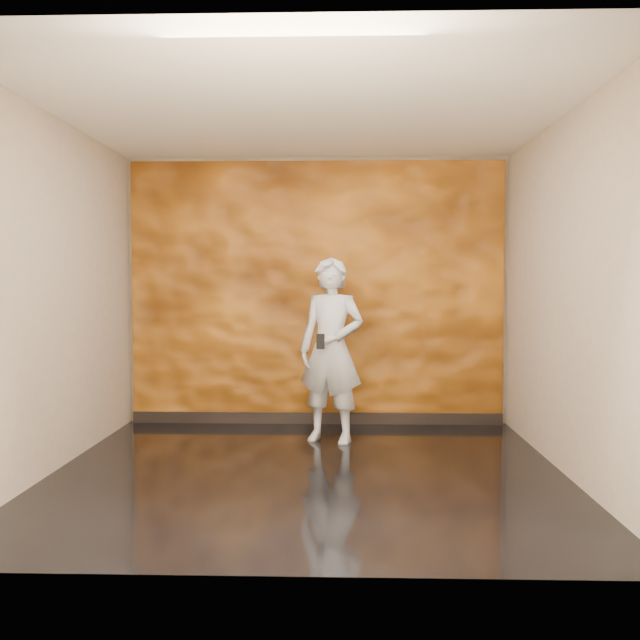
{
  "coord_description": "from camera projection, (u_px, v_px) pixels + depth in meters",
  "views": [
    {
      "loc": [
        0.27,
        -5.53,
        1.49
      ],
      "look_at": [
        0.08,
        0.56,
        1.17
      ],
      "focal_mm": 40.0,
      "sensor_mm": 36.0,
      "label": 1
    }
  ],
  "objects": [
    {
      "name": "room",
      "position": [
        308.0,
        294.0,
        5.53
      ],
      "size": [
        4.02,
        4.02,
        2.81
      ],
      "color": "black",
      "rests_on": "ground"
    },
    {
      "name": "feature_wall",
      "position": [
        317.0,
        293.0,
        7.49
      ],
      "size": [
        3.9,
        0.06,
        2.75
      ],
      "primitive_type": "cube",
      "color": "orange",
      "rests_on": "ground"
    },
    {
      "name": "baseboard",
      "position": [
        317.0,
        418.0,
        7.51
      ],
      "size": [
        3.9,
        0.04,
        0.12
      ],
      "primitive_type": "cube",
      "color": "black",
      "rests_on": "ground"
    },
    {
      "name": "man",
      "position": [
        331.0,
        350.0,
        6.64
      ],
      "size": [
        0.73,
        0.61,
        1.72
      ],
      "primitive_type": "imported",
      "rotation": [
        0.0,
        0.0,
        -0.37
      ],
      "color": "#9499A3",
      "rests_on": "ground"
    },
    {
      "name": "phone",
      "position": [
        320.0,
        341.0,
        6.4
      ],
      "size": [
        0.08,
        0.02,
        0.14
      ],
      "primitive_type": "cube",
      "rotation": [
        0.0,
        0.0,
        0.08
      ],
      "color": "black",
      "rests_on": "man"
    }
  ]
}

